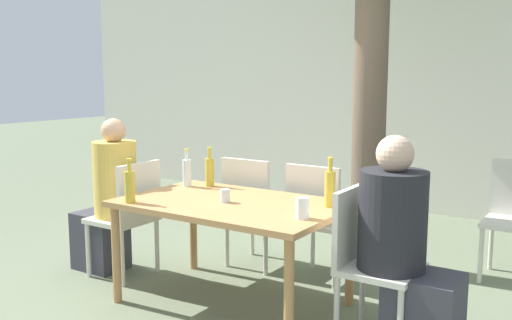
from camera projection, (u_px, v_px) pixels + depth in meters
The scene contains 15 objects.
ground_plane at pixel (233, 303), 4.00m from camera, with size 30.00×30.00×0.00m, color #667056.
cafe_building_wall at pixel (403, 91), 6.63m from camera, with size 10.00×0.08×2.80m.
dining_table_front at pixel (232, 212), 3.90m from camera, with size 1.51×0.96×0.73m.
patio_chair_0 at pixel (130, 212), 4.46m from camera, with size 0.44×0.44×0.92m.
patio_chair_1 at pixel (367, 255), 3.39m from camera, with size 0.44×0.44×0.92m.
patio_chair_2 at pixel (253, 205), 4.68m from camera, with size 0.44×0.44×0.92m.
patio_chair_3 at pixel (319, 215), 4.35m from camera, with size 0.44×0.44×0.92m.
person_seated_0 at pixel (109, 204), 4.58m from camera, with size 0.57×0.34×1.25m.
person_seated_1 at pixel (405, 254), 3.26m from camera, with size 0.60×0.39×1.25m.
water_bottle_0 at pixel (187, 172), 4.41m from camera, with size 0.07×0.07×0.29m.
oil_cruet_1 at pixel (210, 171), 4.41m from camera, with size 0.07×0.07×0.31m.
oil_cruet_2 at pixel (330, 188), 3.72m from camera, with size 0.07×0.07×0.33m.
oil_cruet_3 at pixel (130, 186), 3.84m from camera, with size 0.07×0.07×0.30m.
drinking_glass_0 at pixel (225, 196), 3.87m from camera, with size 0.07×0.07×0.09m.
drinking_glass_1 at pixel (302, 208), 3.42m from camera, with size 0.08×0.08×0.13m.
Camera 1 is at (2.23, -3.10, 1.58)m, focal length 40.00 mm.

